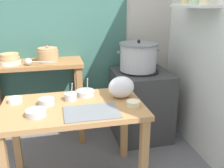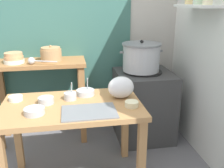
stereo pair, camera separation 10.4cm
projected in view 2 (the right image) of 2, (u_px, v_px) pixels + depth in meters
The scene contains 17 objects.
wall_back at pixel (66, 19), 2.76m from camera, with size 4.40×0.12×2.60m.
wall_right at pixel (222, 25), 2.15m from camera, with size 0.30×3.20×2.60m.
prep_table at pixel (73, 117), 2.02m from camera, with size 1.10×0.66×0.72m.
back_shelf_table at pixel (40, 82), 2.67m from camera, with size 0.96×0.40×0.90m.
stove_block at pixel (143, 105), 2.82m from camera, with size 0.60×0.61×0.78m.
steamer_pot at pixel (141, 57), 2.66m from camera, with size 0.46×0.41×0.33m.
clay_pot at pixel (51, 54), 2.59m from camera, with size 0.21×0.21×0.17m.
bowl_stack_enamel at pixel (14, 58), 2.51m from camera, with size 0.20×0.20×0.11m.
ladle at pixel (33, 61), 2.47m from camera, with size 0.29×0.13×0.07m.
serving_tray at pixel (89, 112), 1.84m from camera, with size 0.40×0.28×0.01m, color slate.
plastic_bag at pixel (121, 87), 2.09m from camera, with size 0.22×0.16×0.18m, color white.
prep_bowl_0 at pixel (34, 111), 1.81m from camera, with size 0.15×0.15×0.05m.
prep_bowl_1 at pixel (132, 104), 1.94m from camera, with size 0.11×0.11×0.04m.
prep_bowl_2 at pixel (16, 98), 2.05m from camera, with size 0.11×0.11×0.04m.
prep_bowl_3 at pixel (70, 96), 2.07m from camera, with size 0.10×0.10×0.16m.
prep_bowl_4 at pixel (46, 100), 1.99m from camera, with size 0.12×0.12×0.05m.
prep_bowl_5 at pixel (85, 92), 2.17m from camera, with size 0.16×0.16×0.16m.
Camera 2 is at (0.09, -1.80, 1.51)m, focal length 40.37 mm.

